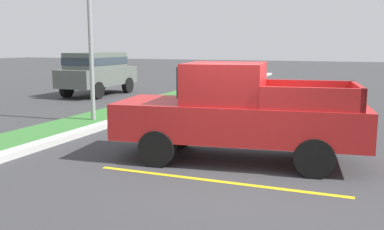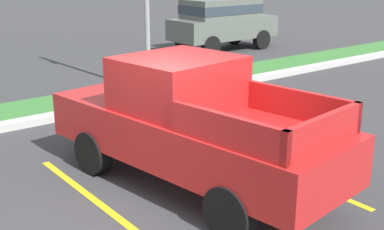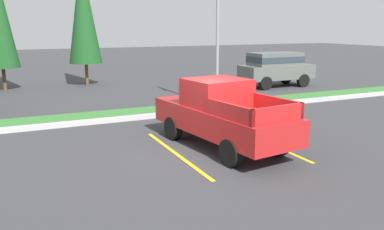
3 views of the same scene
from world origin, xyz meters
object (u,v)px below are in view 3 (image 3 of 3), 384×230
(pickup_truck_main, at_px, (221,114))
(suv_distant, at_px, (276,67))
(street_light, at_px, (219,16))
(cypress_tree_center, at_px, (83,11))

(pickup_truck_main, height_order, suv_distant, same)
(street_light, height_order, cypress_tree_center, cypress_tree_center)
(pickup_truck_main, xyz_separation_m, cypress_tree_center, (-1.30, 15.24, 3.55))
(pickup_truck_main, bearing_deg, cypress_tree_center, 94.86)
(pickup_truck_main, relative_size, street_light, 0.76)
(street_light, distance_m, cypress_tree_center, 10.63)
(pickup_truck_main, relative_size, suv_distant, 1.18)
(street_light, xyz_separation_m, cypress_tree_center, (-4.17, 9.77, 0.47))
(pickup_truck_main, bearing_deg, suv_distant, 46.50)
(pickup_truck_main, xyz_separation_m, street_light, (2.87, 5.47, 3.08))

